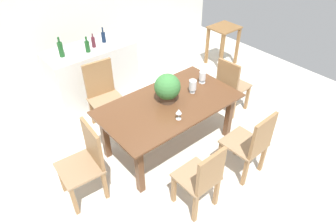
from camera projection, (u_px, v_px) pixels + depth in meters
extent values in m
plane|color=silver|center=(169.00, 144.00, 4.32)|extent=(7.04, 7.04, 0.00)
cube|color=silver|center=(71.00, 8.00, 5.10)|extent=(6.40, 0.10, 2.60)
cube|color=brown|center=(170.00, 104.00, 3.88)|extent=(1.82, 1.03, 0.03)
cube|color=brown|center=(140.00, 170.00, 3.47)|extent=(0.08, 0.08, 0.71)
cube|color=brown|center=(229.00, 116.00, 4.27)|extent=(0.08, 0.08, 0.71)
cube|color=brown|center=(105.00, 136.00, 3.94)|extent=(0.08, 0.08, 0.71)
cube|color=brown|center=(191.00, 93.00, 4.74)|extent=(0.08, 0.08, 0.71)
cube|color=olive|center=(247.00, 98.00, 4.87)|extent=(0.05, 0.05, 0.44)
cube|color=olive|center=(230.00, 89.00, 5.06)|extent=(0.05, 0.05, 0.44)
cube|color=olive|center=(234.00, 107.00, 4.67)|extent=(0.05, 0.05, 0.44)
cube|color=olive|center=(216.00, 98.00, 4.86)|extent=(0.05, 0.05, 0.44)
cube|color=#987855|center=(234.00, 86.00, 4.72)|extent=(0.47, 0.44, 0.03)
cube|color=olive|center=(228.00, 77.00, 4.46)|extent=(0.07, 0.38, 0.48)
cube|color=olive|center=(102.00, 125.00, 4.33)|extent=(0.05, 0.05, 0.44)
cube|color=olive|center=(126.00, 115.00, 4.51)|extent=(0.05, 0.05, 0.44)
cube|color=olive|center=(92.00, 112.00, 4.57)|extent=(0.05, 0.05, 0.44)
cube|color=olive|center=(115.00, 103.00, 4.75)|extent=(0.05, 0.05, 0.44)
cube|color=#987855|center=(107.00, 101.00, 4.40)|extent=(0.51, 0.49, 0.03)
cube|color=olive|center=(99.00, 78.00, 4.36)|extent=(0.43, 0.08, 0.54)
cube|color=olive|center=(61.00, 178.00, 3.55)|extent=(0.05, 0.05, 0.44)
cube|color=olive|center=(74.00, 201.00, 3.29)|extent=(0.05, 0.05, 0.44)
cube|color=olive|center=(91.00, 164.00, 3.72)|extent=(0.05, 0.05, 0.44)
cube|color=olive|center=(105.00, 185.00, 3.47)|extent=(0.05, 0.05, 0.44)
cube|color=#987855|center=(79.00, 168.00, 3.37)|extent=(0.48, 0.50, 0.03)
cube|color=olive|center=(93.00, 144.00, 3.30)|extent=(0.07, 0.44, 0.49)
cube|color=olive|center=(238.00, 142.00, 4.04)|extent=(0.05, 0.05, 0.44)
cube|color=olive|center=(220.00, 155.00, 3.85)|extent=(0.05, 0.05, 0.44)
cube|color=olive|center=(263.00, 158.00, 3.81)|extent=(0.05, 0.05, 0.44)
cube|color=olive|center=(245.00, 172.00, 3.62)|extent=(0.05, 0.05, 0.44)
cube|color=#987855|center=(244.00, 143.00, 3.69)|extent=(0.45, 0.48, 0.03)
cube|color=olive|center=(263.00, 136.00, 3.41)|extent=(0.40, 0.05, 0.50)
cube|color=olive|center=(195.00, 174.00, 3.60)|extent=(0.04, 0.04, 0.44)
cube|color=olive|center=(174.00, 189.00, 3.43)|extent=(0.04, 0.04, 0.44)
cube|color=olive|center=(216.00, 192.00, 3.40)|extent=(0.04, 0.04, 0.44)
cube|color=olive|center=(195.00, 208.00, 3.22)|extent=(0.04, 0.04, 0.44)
cube|color=#987855|center=(196.00, 177.00, 3.27)|extent=(0.42, 0.42, 0.03)
cube|color=olive|center=(211.00, 172.00, 3.01)|extent=(0.38, 0.04, 0.46)
cylinder|color=#4C3828|center=(167.00, 98.00, 3.89)|extent=(0.21, 0.21, 0.09)
sphere|color=#387538|center=(167.00, 87.00, 3.78)|extent=(0.34, 0.34, 0.34)
sphere|color=#C64C56|center=(159.00, 84.00, 3.76)|extent=(0.04, 0.04, 0.04)
sphere|color=#C64C56|center=(177.00, 79.00, 3.81)|extent=(0.04, 0.04, 0.04)
sphere|color=#C64C56|center=(168.00, 91.00, 3.71)|extent=(0.05, 0.05, 0.05)
sphere|color=#C64C56|center=(171.00, 84.00, 3.88)|extent=(0.05, 0.05, 0.05)
sphere|color=#C64C56|center=(158.00, 81.00, 3.75)|extent=(0.04, 0.04, 0.04)
sphere|color=#C64C56|center=(165.00, 81.00, 3.84)|extent=(0.06, 0.06, 0.06)
cylinder|color=silver|center=(192.00, 92.00, 4.07)|extent=(0.07, 0.07, 0.01)
cylinder|color=silver|center=(192.00, 90.00, 4.05)|extent=(0.03, 0.03, 0.04)
cylinder|color=silver|center=(193.00, 85.00, 4.00)|extent=(0.10, 0.10, 0.14)
cylinder|color=silver|center=(202.00, 82.00, 4.27)|extent=(0.09, 0.09, 0.01)
cylinder|color=silver|center=(202.00, 80.00, 4.25)|extent=(0.03, 0.03, 0.04)
cylinder|color=silver|center=(203.00, 76.00, 4.20)|extent=(0.09, 0.09, 0.12)
cylinder|color=silver|center=(179.00, 119.00, 3.61)|extent=(0.06, 0.06, 0.00)
cylinder|color=silver|center=(179.00, 116.00, 3.59)|extent=(0.01, 0.01, 0.08)
cone|color=silver|center=(179.00, 111.00, 3.54)|extent=(0.07, 0.07, 0.06)
cube|color=silver|center=(93.00, 73.00, 5.01)|extent=(1.40, 0.66, 0.93)
cylinder|color=#511E28|center=(93.00, 42.00, 4.70)|extent=(0.06, 0.06, 0.16)
cylinder|color=#511E28|center=(92.00, 36.00, 4.63)|extent=(0.02, 0.02, 0.06)
cylinder|color=#194C1E|center=(87.00, 47.00, 4.56)|extent=(0.07, 0.07, 0.17)
cylinder|color=#194C1E|center=(86.00, 39.00, 4.49)|extent=(0.03, 0.03, 0.07)
cylinder|color=#0F1E38|center=(104.00, 37.00, 4.84)|extent=(0.07, 0.07, 0.16)
cylinder|color=#0F1E38|center=(103.00, 30.00, 4.77)|extent=(0.02, 0.02, 0.09)
cylinder|color=#194C1E|center=(61.00, 50.00, 4.42)|extent=(0.08, 0.08, 0.22)
cylinder|color=#194C1E|center=(59.00, 40.00, 4.33)|extent=(0.03, 0.03, 0.08)
cube|color=brown|center=(224.00, 27.00, 5.80)|extent=(0.54, 0.47, 0.02)
cube|color=brown|center=(222.00, 53.00, 5.80)|extent=(0.05, 0.05, 0.75)
cube|color=brown|center=(237.00, 46.00, 6.03)|extent=(0.05, 0.05, 0.75)
cube|color=brown|center=(207.00, 46.00, 6.03)|extent=(0.05, 0.05, 0.75)
cube|color=brown|center=(223.00, 40.00, 6.27)|extent=(0.05, 0.05, 0.75)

